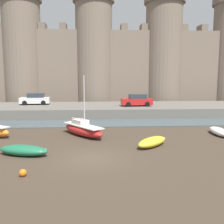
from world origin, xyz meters
TOP-DOWN VIEW (x-y plane):
  - ground_plane at (0.00, 0.00)m, footprint 160.00×160.00m
  - water_channel at (0.00, 12.45)m, footprint 80.00×4.50m
  - quay_road at (0.00, 19.70)m, footprint 60.44×10.00m
  - castle at (-0.00, 29.60)m, footprint 55.44×6.99m
  - rowboat_foreground_right at (4.57, 2.76)m, footprint 3.15×3.17m
  - rowboat_near_channel_left at (-4.63, 1.00)m, footprint 3.73×2.18m
  - sailboat_midflat_right at (-0.92, 6.70)m, footprint 4.43×5.24m
  - rowboat_foreground_centre at (11.49, 6.23)m, footprint 1.27×3.36m
  - mooring_buoy_mid_mud at (-3.65, -2.81)m, footprint 0.40×0.40m
  - car_quay_centre_west at (-8.33, 21.04)m, footprint 4.19×2.05m
  - car_quay_west at (5.80, 18.38)m, footprint 4.19×2.05m

SIDE VIEW (x-z plane):
  - ground_plane at x=0.00m, z-range 0.00..0.00m
  - water_channel at x=0.00m, z-range 0.00..0.10m
  - mooring_buoy_mid_mud at x=-3.65m, z-range 0.00..0.40m
  - rowboat_foreground_centre at x=11.49m, z-range 0.02..0.67m
  - rowboat_foreground_right at x=4.57m, z-range 0.02..0.71m
  - rowboat_near_channel_left at x=-4.63m, z-range 0.02..0.73m
  - sailboat_midflat_right at x=-0.92m, z-range -2.13..3.29m
  - quay_road at x=0.00m, z-range 0.00..1.29m
  - car_quay_centre_west at x=-8.33m, z-range 1.26..2.88m
  - car_quay_west at x=5.80m, z-range 1.26..2.88m
  - castle at x=0.00m, z-range -2.31..19.22m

